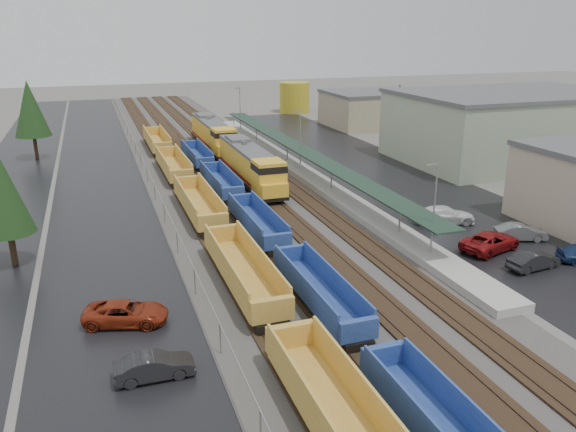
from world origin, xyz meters
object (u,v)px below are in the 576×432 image
at_px(well_string_blue, 283,252).
at_px(parked_car_west_c, 126,313).
at_px(parked_car_west_b, 154,367).
at_px(well_string_yellow, 217,232).
at_px(parked_car_east_c, 445,215).
at_px(parked_car_east_b, 491,242).
at_px(locomotive_trail, 213,134).
at_px(locomotive_lead, 251,165).
at_px(parked_car_east_a, 533,261).
at_px(storage_tank, 295,97).
at_px(parked_car_east_e, 520,232).

xyz_separation_m(well_string_blue, parked_car_west_c, (-12.34, -5.48, -0.38)).
bearing_deg(well_string_blue, parked_car_west_b, -133.34).
distance_m(well_string_yellow, parked_car_east_c, 21.81).
relative_size(parked_car_west_b, parked_car_east_b, 0.74).
height_order(locomotive_trail, well_string_yellow, locomotive_trail).
bearing_deg(locomotive_trail, locomotive_lead, -90.00).
bearing_deg(locomotive_trail, parked_car_east_c, -71.18).
distance_m(locomotive_lead, parked_car_east_a, 33.89).
xyz_separation_m(locomotive_lead, parked_car_east_c, (13.76, -19.37, -1.64)).
xyz_separation_m(well_string_yellow, well_string_blue, (4.00, -5.72, -0.11)).
bearing_deg(storage_tank, parked_car_east_e, -95.65).
height_order(well_string_yellow, parked_car_west_c, well_string_yellow).
relative_size(locomotive_trail, parked_car_east_a, 4.70).
xyz_separation_m(locomotive_lead, parked_car_east_a, (13.98, -30.82, -1.75)).
relative_size(locomotive_trail, parked_car_east_b, 3.58).
relative_size(locomotive_lead, parked_car_east_e, 4.63).
distance_m(parked_car_west_b, parked_car_east_b, 30.09).
bearing_deg(locomotive_trail, parked_car_east_b, -74.33).
bearing_deg(parked_car_west_b, locomotive_lead, -22.44).
xyz_separation_m(storage_tank, parked_car_west_c, (-41.69, -84.02, -2.52)).
distance_m(well_string_blue, parked_car_east_e, 21.49).
relative_size(parked_car_west_b, parked_car_east_c, 0.75).
bearing_deg(locomotive_lead, well_string_yellow, -114.02).
bearing_deg(parked_car_east_a, parked_car_west_c, 80.18).
xyz_separation_m(parked_car_west_b, parked_car_east_b, (28.67, 9.11, 0.09)).
height_order(locomotive_lead, well_string_yellow, locomotive_lead).
height_order(parked_car_east_b, parked_car_east_c, parked_car_east_c).
height_order(well_string_yellow, storage_tank, storage_tank).
relative_size(locomotive_trail, well_string_yellow, 0.21).
relative_size(storage_tank, parked_car_east_b, 1.14).
distance_m(well_string_blue, storage_tank, 83.88).
height_order(locomotive_trail, parked_car_east_a, locomotive_trail).
bearing_deg(parked_car_west_b, parked_car_east_a, -79.79).
bearing_deg(well_string_yellow, parked_car_east_b, -21.99).
relative_size(well_string_yellow, parked_car_east_b, 17.47).
bearing_deg(parked_car_east_b, parked_car_west_c, 78.50).
relative_size(parked_car_west_c, parked_car_east_c, 0.92).
relative_size(well_string_blue, parked_car_east_a, 19.85).
distance_m(parked_car_west_b, parked_car_east_a, 29.71).
distance_m(locomotive_lead, parked_car_east_b, 29.77).
xyz_separation_m(well_string_yellow, storage_tank, (33.36, 72.83, 2.03)).
height_order(locomotive_trail, parked_car_east_e, locomotive_trail).
bearing_deg(storage_tank, parked_car_east_c, -98.88).
bearing_deg(parked_car_west_c, parked_car_west_b, -153.94).
height_order(locomotive_trail, parked_car_west_c, locomotive_trail).
bearing_deg(parked_car_east_e, well_string_blue, 104.85).
height_order(well_string_blue, parked_car_east_b, well_string_blue).
bearing_deg(parked_car_east_c, storage_tank, 5.75).
distance_m(parked_car_west_b, parked_car_west_c, 6.60).
distance_m(well_string_blue, parked_car_east_b, 17.59).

